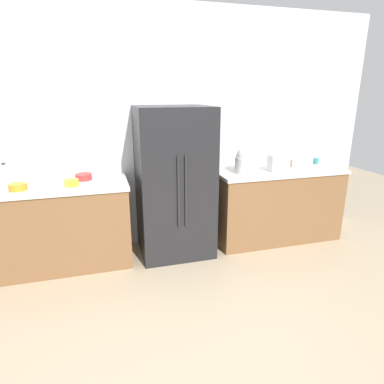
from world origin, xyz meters
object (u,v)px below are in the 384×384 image
(bowl_c, at_px, (84,177))
(bottle_b, at_px, (5,176))
(rice_cooker, at_px, (246,161))
(refrigerator, at_px, (174,183))
(bowl_a, at_px, (18,187))
(cup_a, at_px, (289,163))
(cup_b, at_px, (316,161))
(toaster, at_px, (278,163))
(bowl_b, at_px, (72,183))

(bowl_c, bearing_deg, bottle_b, 179.31)
(rice_cooker, relative_size, bowl_c, 1.76)
(refrigerator, xyz_separation_m, rice_cooker, (0.88, -0.03, 0.21))
(rice_cooker, bearing_deg, bowl_a, -178.65)
(refrigerator, bearing_deg, rice_cooker, -1.66)
(cup_a, height_order, bowl_a, cup_a)
(rice_cooker, relative_size, cup_b, 4.10)
(toaster, distance_m, bowl_c, 2.29)
(toaster, relative_size, cup_b, 3.09)
(rice_cooker, distance_m, cup_a, 0.70)
(bottle_b, distance_m, bowl_c, 0.77)
(bottle_b, bearing_deg, refrigerator, -5.37)
(cup_b, bearing_deg, rice_cooker, -169.77)
(bowl_a, relative_size, bowl_b, 1.20)
(refrigerator, relative_size, toaster, 7.21)
(cup_b, xyz_separation_m, bowl_a, (-3.60, -0.26, -0.01))
(rice_cooker, height_order, bowl_a, rice_cooker)
(toaster, height_order, cup_a, toaster)
(cup_a, height_order, cup_b, cup_a)
(toaster, relative_size, rice_cooker, 0.75)
(bottle_b, xyz_separation_m, bowl_b, (0.66, -0.23, -0.06))
(refrigerator, xyz_separation_m, toaster, (1.29, -0.06, 0.17))
(bottle_b, xyz_separation_m, bowl_c, (0.77, -0.01, -0.06))
(refrigerator, xyz_separation_m, bottle_b, (-1.76, 0.17, 0.16))
(refrigerator, bearing_deg, cup_b, 5.06)
(rice_cooker, xyz_separation_m, cup_a, (0.67, 0.15, -0.10))
(bowl_a, bearing_deg, bowl_c, 21.42)
(toaster, relative_size, bowl_b, 1.66)
(refrigerator, height_order, bowl_a, refrigerator)
(rice_cooker, height_order, bowl_b, rice_cooker)
(cup_b, height_order, bowl_c, cup_b)
(toaster, xyz_separation_m, cup_b, (0.71, 0.24, -0.06))
(refrigerator, relative_size, rice_cooker, 5.43)
(refrigerator, distance_m, bottle_b, 1.78)
(cup_a, bearing_deg, bowl_b, -175.88)
(cup_a, bearing_deg, bowl_c, 179.26)
(cup_b, bearing_deg, bowl_a, -175.86)
(refrigerator, height_order, bottle_b, refrigerator)
(toaster, distance_m, bowl_b, 2.39)
(toaster, distance_m, cup_b, 0.75)
(refrigerator, relative_size, bowl_a, 9.95)
(cup_b, relative_size, bowl_c, 0.43)
(cup_a, bearing_deg, rice_cooker, -167.56)
(bottle_b, bearing_deg, bowl_a, -57.55)
(refrigerator, relative_size, bowl_c, 9.55)
(refrigerator, relative_size, bowl_b, 11.97)
(toaster, bearing_deg, cup_b, 18.55)
(bowl_b, bearing_deg, bowl_c, 63.53)
(bowl_c, bearing_deg, refrigerator, -8.96)
(toaster, relative_size, bowl_c, 1.33)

